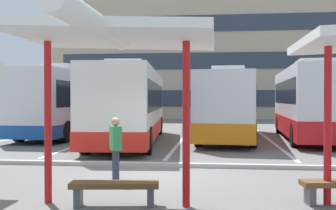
{
  "coord_description": "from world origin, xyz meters",
  "views": [
    {
      "loc": [
        1.61,
        -10.65,
        1.98
      ],
      "look_at": [
        0.02,
        3.47,
        1.77
      ],
      "focal_mm": 44.94,
      "sensor_mm": 36.0,
      "label": 1
    }
  ],
  "objects_px": {
    "coach_bus_0": "(72,103)",
    "waiting_shelter_1": "(112,38)",
    "coach_bus_2": "(231,107)",
    "waiting_passenger_0": "(116,145)",
    "coach_bus_1": "(130,106)",
    "coach_bus_3": "(310,104)",
    "bench_1": "(115,188)"
  },
  "relations": [
    {
      "from": "coach_bus_1",
      "to": "coach_bus_2",
      "type": "distance_m",
      "value": 5.15
    },
    {
      "from": "bench_1",
      "to": "waiting_shelter_1",
      "type": "bearing_deg",
      "value": -90.0
    },
    {
      "from": "bench_1",
      "to": "waiting_passenger_0",
      "type": "height_order",
      "value": "waiting_passenger_0"
    },
    {
      "from": "coach_bus_0",
      "to": "waiting_shelter_1",
      "type": "xyz_separation_m",
      "value": [
        5.83,
        -14.42,
        1.32
      ]
    },
    {
      "from": "coach_bus_1",
      "to": "waiting_shelter_1",
      "type": "xyz_separation_m",
      "value": [
        2.01,
        -11.43,
        1.4
      ]
    },
    {
      "from": "waiting_shelter_1",
      "to": "bench_1",
      "type": "bearing_deg",
      "value": 90.0
    },
    {
      "from": "coach_bus_0",
      "to": "coach_bus_3",
      "type": "xyz_separation_m",
      "value": [
        12.24,
        -0.75,
        -0.02
      ]
    },
    {
      "from": "waiting_shelter_1",
      "to": "coach_bus_0",
      "type": "bearing_deg",
      "value": 112.0
    },
    {
      "from": "coach_bus_0",
      "to": "coach_bus_2",
      "type": "bearing_deg",
      "value": -4.82
    },
    {
      "from": "coach_bus_1",
      "to": "coach_bus_3",
      "type": "bearing_deg",
      "value": 14.88
    },
    {
      "from": "coach_bus_2",
      "to": "bench_1",
      "type": "bearing_deg",
      "value": -100.89
    },
    {
      "from": "coach_bus_3",
      "to": "waiting_shelter_1",
      "type": "xyz_separation_m",
      "value": [
        -6.42,
        -13.67,
        1.33
      ]
    },
    {
      "from": "waiting_passenger_0",
      "to": "bench_1",
      "type": "bearing_deg",
      "value": -77.04
    },
    {
      "from": "coach_bus_0",
      "to": "bench_1",
      "type": "distance_m",
      "value": 15.47
    },
    {
      "from": "coach_bus_0",
      "to": "coach_bus_1",
      "type": "distance_m",
      "value": 4.85
    },
    {
      "from": "coach_bus_2",
      "to": "waiting_shelter_1",
      "type": "height_order",
      "value": "coach_bus_2"
    },
    {
      "from": "coach_bus_2",
      "to": "bench_1",
      "type": "height_order",
      "value": "coach_bus_2"
    },
    {
      "from": "coach_bus_0",
      "to": "waiting_shelter_1",
      "type": "distance_m",
      "value": 15.61
    },
    {
      "from": "coach_bus_2",
      "to": "waiting_passenger_0",
      "type": "height_order",
      "value": "coach_bus_2"
    },
    {
      "from": "coach_bus_1",
      "to": "coach_bus_2",
      "type": "height_order",
      "value": "coach_bus_1"
    },
    {
      "from": "coach_bus_1",
      "to": "coach_bus_3",
      "type": "relative_size",
      "value": 1.14
    },
    {
      "from": "coach_bus_3",
      "to": "coach_bus_1",
      "type": "bearing_deg",
      "value": -165.12
    },
    {
      "from": "waiting_shelter_1",
      "to": "waiting_passenger_0",
      "type": "bearing_deg",
      "value": 102.14
    },
    {
      "from": "coach_bus_0",
      "to": "coach_bus_1",
      "type": "height_order",
      "value": "coach_bus_0"
    },
    {
      "from": "coach_bus_0",
      "to": "bench_1",
      "type": "height_order",
      "value": "coach_bus_0"
    },
    {
      "from": "coach_bus_1",
      "to": "waiting_passenger_0",
      "type": "distance_m",
      "value": 9.12
    },
    {
      "from": "coach_bus_3",
      "to": "waiting_passenger_0",
      "type": "relative_size",
      "value": 6.75
    },
    {
      "from": "waiting_shelter_1",
      "to": "coach_bus_3",
      "type": "bearing_deg",
      "value": 64.84
    },
    {
      "from": "coach_bus_0",
      "to": "waiting_passenger_0",
      "type": "xyz_separation_m",
      "value": [
        5.29,
        -11.95,
        -0.88
      ]
    },
    {
      "from": "coach_bus_3",
      "to": "waiting_shelter_1",
      "type": "relative_size",
      "value": 2.25
    },
    {
      "from": "coach_bus_2",
      "to": "waiting_passenger_0",
      "type": "xyz_separation_m",
      "value": [
        -3.14,
        -11.24,
        -0.72
      ]
    },
    {
      "from": "coach_bus_2",
      "to": "coach_bus_3",
      "type": "distance_m",
      "value": 3.82
    }
  ]
}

